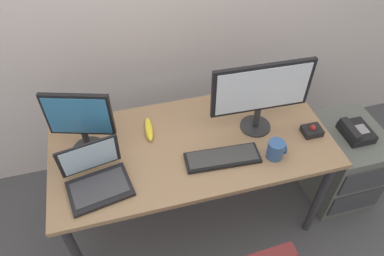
{
  "coord_description": "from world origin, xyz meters",
  "views": [
    {
      "loc": [
        -0.35,
        -1.32,
        2.27
      ],
      "look_at": [
        0.0,
        0.0,
        0.88
      ],
      "focal_mm": 33.33,
      "sensor_mm": 36.0,
      "label": 1
    }
  ],
  "objects_px": {
    "file_cabinet": "(340,162)",
    "trackball_mouse": "(312,130)",
    "keyboard": "(222,158)",
    "desk_phone": "(356,132)",
    "monitor_side": "(80,121)",
    "banana": "(149,129)",
    "monitor_main": "(261,92)",
    "coffee_mug": "(276,150)",
    "laptop": "(96,177)"
  },
  "relations": [
    {
      "from": "file_cabinet",
      "to": "keyboard",
      "type": "xyz_separation_m",
      "value": [
        -0.95,
        -0.12,
        0.48
      ]
    },
    {
      "from": "monitor_main",
      "to": "trackball_mouse",
      "type": "bearing_deg",
      "value": -23.93
    },
    {
      "from": "monitor_side",
      "to": "keyboard",
      "type": "height_order",
      "value": "monitor_side"
    },
    {
      "from": "keyboard",
      "to": "coffee_mug",
      "type": "xyz_separation_m",
      "value": [
        0.28,
        -0.05,
        0.04
      ]
    },
    {
      "from": "file_cabinet",
      "to": "trackball_mouse",
      "type": "height_order",
      "value": "trackball_mouse"
    },
    {
      "from": "desk_phone",
      "to": "keyboard",
      "type": "height_order",
      "value": "keyboard"
    },
    {
      "from": "desk_phone",
      "to": "trackball_mouse",
      "type": "distance_m",
      "value": 0.41
    },
    {
      "from": "monitor_main",
      "to": "keyboard",
      "type": "distance_m",
      "value": 0.41
    },
    {
      "from": "desk_phone",
      "to": "trackball_mouse",
      "type": "bearing_deg",
      "value": -173.08
    },
    {
      "from": "file_cabinet",
      "to": "keyboard",
      "type": "distance_m",
      "value": 1.07
    },
    {
      "from": "keyboard",
      "to": "desk_phone",
      "type": "bearing_deg",
      "value": 5.99
    },
    {
      "from": "monitor_main",
      "to": "monitor_side",
      "type": "relative_size",
      "value": 1.4
    },
    {
      "from": "file_cabinet",
      "to": "trackball_mouse",
      "type": "bearing_deg",
      "value": -170.83
    },
    {
      "from": "laptop",
      "to": "trackball_mouse",
      "type": "xyz_separation_m",
      "value": [
        1.24,
        0.04,
        -0.03
      ]
    },
    {
      "from": "desk_phone",
      "to": "monitor_side",
      "type": "relative_size",
      "value": 0.5
    },
    {
      "from": "desk_phone",
      "to": "coffee_mug",
      "type": "relative_size",
      "value": 1.82
    },
    {
      "from": "keyboard",
      "to": "trackball_mouse",
      "type": "relative_size",
      "value": 3.8
    },
    {
      "from": "trackball_mouse",
      "to": "banana",
      "type": "relative_size",
      "value": 0.58
    },
    {
      "from": "banana",
      "to": "file_cabinet",
      "type": "bearing_deg",
      "value": -8.59
    },
    {
      "from": "desk_phone",
      "to": "monitor_main",
      "type": "distance_m",
      "value": 0.79
    },
    {
      "from": "monitor_side",
      "to": "laptop",
      "type": "xyz_separation_m",
      "value": [
        0.03,
        -0.25,
        -0.17
      ]
    },
    {
      "from": "file_cabinet",
      "to": "desk_phone",
      "type": "height_order",
      "value": "desk_phone"
    },
    {
      "from": "keyboard",
      "to": "trackball_mouse",
      "type": "height_order",
      "value": "trackball_mouse"
    },
    {
      "from": "laptop",
      "to": "banana",
      "type": "relative_size",
      "value": 1.85
    },
    {
      "from": "desk_phone",
      "to": "keyboard",
      "type": "bearing_deg",
      "value": -174.01
    },
    {
      "from": "desk_phone",
      "to": "laptop",
      "type": "height_order",
      "value": "laptop"
    },
    {
      "from": "file_cabinet",
      "to": "coffee_mug",
      "type": "xyz_separation_m",
      "value": [
        -0.67,
        -0.17,
        0.52
      ]
    },
    {
      "from": "keyboard",
      "to": "trackball_mouse",
      "type": "distance_m",
      "value": 0.57
    },
    {
      "from": "monitor_main",
      "to": "coffee_mug",
      "type": "xyz_separation_m",
      "value": [
        0.02,
        -0.24,
        -0.22
      ]
    },
    {
      "from": "banana",
      "to": "laptop",
      "type": "bearing_deg",
      "value": -137.06
    },
    {
      "from": "file_cabinet",
      "to": "monitor_main",
      "type": "xyz_separation_m",
      "value": [
        -0.68,
        0.07,
        0.73
      ]
    },
    {
      "from": "laptop",
      "to": "banana",
      "type": "height_order",
      "value": "laptop"
    },
    {
      "from": "trackball_mouse",
      "to": "banana",
      "type": "height_order",
      "value": "trackball_mouse"
    },
    {
      "from": "keyboard",
      "to": "banana",
      "type": "relative_size",
      "value": 2.2
    },
    {
      "from": "monitor_side",
      "to": "keyboard",
      "type": "xyz_separation_m",
      "value": [
        0.7,
        -0.26,
        -0.21
      ]
    },
    {
      "from": "file_cabinet",
      "to": "desk_phone",
      "type": "distance_m",
      "value": 0.33
    },
    {
      "from": "coffee_mug",
      "to": "banana",
      "type": "relative_size",
      "value": 0.58
    },
    {
      "from": "trackball_mouse",
      "to": "coffee_mug",
      "type": "xyz_separation_m",
      "value": [
        -0.28,
        -0.11,
        0.03
      ]
    },
    {
      "from": "keyboard",
      "to": "laptop",
      "type": "distance_m",
      "value": 0.67
    },
    {
      "from": "file_cabinet",
      "to": "keyboard",
      "type": "bearing_deg",
      "value": -173.08
    },
    {
      "from": "file_cabinet",
      "to": "monitor_side",
      "type": "relative_size",
      "value": 1.47
    },
    {
      "from": "keyboard",
      "to": "file_cabinet",
      "type": "bearing_deg",
      "value": 6.92
    },
    {
      "from": "desk_phone",
      "to": "banana",
      "type": "distance_m",
      "value": 1.32
    },
    {
      "from": "monitor_main",
      "to": "banana",
      "type": "xyz_separation_m",
      "value": [
        -0.62,
        0.13,
        -0.25
      ]
    },
    {
      "from": "monitor_main",
      "to": "monitor_side",
      "type": "xyz_separation_m",
      "value": [
        -0.97,
        0.07,
        -0.04
      ]
    },
    {
      "from": "monitor_side",
      "to": "trackball_mouse",
      "type": "xyz_separation_m",
      "value": [
        1.27,
        -0.21,
        -0.2
      ]
    },
    {
      "from": "monitor_side",
      "to": "banana",
      "type": "xyz_separation_m",
      "value": [
        0.35,
        0.05,
        -0.21
      ]
    },
    {
      "from": "monitor_side",
      "to": "keyboard",
      "type": "relative_size",
      "value": 0.96
    },
    {
      "from": "keyboard",
      "to": "banana",
      "type": "distance_m",
      "value": 0.47
    },
    {
      "from": "monitor_main",
      "to": "coffee_mug",
      "type": "distance_m",
      "value": 0.32
    }
  ]
}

